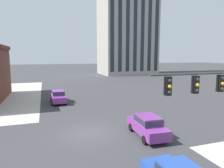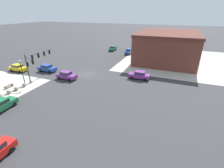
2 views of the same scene
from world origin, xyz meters
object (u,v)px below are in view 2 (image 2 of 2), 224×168
at_px(bollard_sphere_curb_a, 24,85).
at_px(car_cross_westbound, 66,75).
at_px(car_main_northbound_near, 139,75).
at_px(street_lamp_corner_near, 22,70).
at_px(bollard_sphere_curb_b, 16,89).
at_px(car_cross_eastbound, 47,68).
at_px(traffic_signal_main, 35,61).
at_px(car_parked_curb, 129,51).
at_px(car_main_northbound_far, 113,48).
at_px(bench_near_signal, 9,86).
at_px(car_main_mid, 1,105).
at_px(bollard_sphere_curb_c, 9,92).
at_px(car_main_southbound_far, 18,67).

bearing_deg(bollard_sphere_curb_a, car_cross_westbound, 140.24).
bearing_deg(car_main_northbound_near, street_lamp_corner_near, -59.44).
relative_size(bollard_sphere_curb_b, car_cross_eastbound, 0.16).
distance_m(traffic_signal_main, street_lamp_corner_near, 3.37).
bearing_deg(car_parked_curb, car_main_northbound_far, -110.51).
xyz_separation_m(bench_near_signal, car_main_mid, (5.84, 6.04, 0.59)).
height_order(bollard_sphere_curb_c, car_cross_eastbound, car_cross_eastbound).
distance_m(bollard_sphere_curb_b, car_parked_curb, 36.16).
height_order(bench_near_signal, car_main_mid, car_main_mid).
xyz_separation_m(bollard_sphere_curb_c, car_cross_eastbound, (-11.58, -1.89, 0.57)).
xyz_separation_m(traffic_signal_main, bollard_sphere_curb_b, (5.43, 0.07, -3.73)).
xyz_separation_m(bollard_sphere_curb_b, car_main_southbound_far, (-7.79, -8.59, 0.57)).
xyz_separation_m(bollard_sphere_curb_b, car_cross_eastbound, (-10.17, -1.95, 0.57)).
xyz_separation_m(bollard_sphere_curb_a, car_main_mid, (7.18, 3.64, 0.57)).
bearing_deg(car_main_mid, car_cross_eastbound, -160.22).
distance_m(car_main_southbound_far, car_cross_eastbound, 7.06).
bearing_deg(bollard_sphere_curb_a, car_main_northbound_far, 173.11).
relative_size(bench_near_signal, car_main_southbound_far, 0.41).
relative_size(bollard_sphere_curb_c, bench_near_signal, 0.38).
xyz_separation_m(bench_near_signal, car_parked_curb, (-34.03, 13.43, 0.59)).
relative_size(car_main_northbound_near, car_cross_eastbound, 1.00).
xyz_separation_m(traffic_signal_main, street_lamp_corner_near, (3.26, -0.14, -0.85)).
bearing_deg(traffic_signal_main, car_main_northbound_far, 172.14).
bearing_deg(car_main_northbound_far, bollard_sphere_curb_c, -6.45).
xyz_separation_m(car_main_southbound_far, car_main_mid, (13.23, 12.26, 0.00)).
relative_size(traffic_signal_main, car_main_southbound_far, 1.71).
xyz_separation_m(car_main_southbound_far, car_parked_curb, (-26.64, 19.64, 0.00)).
bearing_deg(car_main_southbound_far, bench_near_signal, 40.06).
bearing_deg(traffic_signal_main, car_parked_curb, 159.01).
distance_m(traffic_signal_main, car_main_northbound_far, 31.98).
distance_m(bollard_sphere_curb_c, bench_near_signal, 2.94).
bearing_deg(car_parked_curb, bench_near_signal, -21.53).
relative_size(bollard_sphere_curb_b, car_main_mid, 0.16).
height_order(car_main_northbound_near, car_main_mid, same).
distance_m(bollard_sphere_curb_b, car_cross_westbound, 9.52).
height_order(car_main_northbound_far, car_parked_curb, same).
xyz_separation_m(car_main_northbound_near, car_main_northbound_far, (-23.15, -15.22, 0.00)).
bearing_deg(street_lamp_corner_near, bollard_sphere_curb_c, 2.55).
bearing_deg(bench_near_signal, car_main_northbound_near, 121.52).
bearing_deg(car_cross_eastbound, street_lamp_corner_near, 12.22).
relative_size(bollard_sphere_curb_b, car_parked_curb, 0.16).
height_order(car_cross_westbound, car_main_mid, same).
bearing_deg(bollard_sphere_curb_a, car_main_southbound_far, -125.09).
bearing_deg(car_main_mid, bollard_sphere_curb_a, -153.07).
relative_size(bollard_sphere_curb_c, car_cross_eastbound, 0.16).
bearing_deg(bollard_sphere_curb_a, car_main_northbound_near, 121.80).
xyz_separation_m(bollard_sphere_curb_a, car_parked_curb, (-32.69, 11.03, 0.57)).
height_order(bollard_sphere_curb_a, car_main_northbound_far, car_main_northbound_far).
xyz_separation_m(bollard_sphere_curb_c, car_main_mid, (4.03, 3.72, 0.57)).
xyz_separation_m(street_lamp_corner_near, car_cross_eastbound, (-8.00, -1.73, -2.31)).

